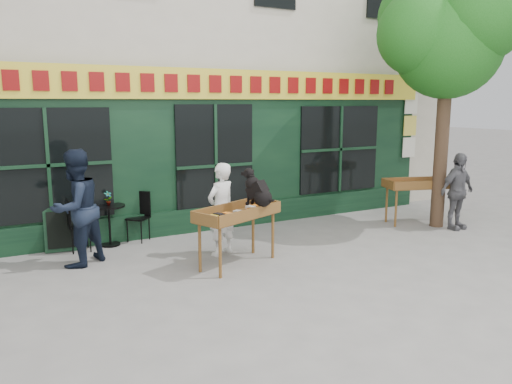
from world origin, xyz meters
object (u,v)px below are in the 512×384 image
Objects in this scene: dog at (258,186)px; woman at (221,209)px; book_cart_center at (238,216)px; man_right at (457,191)px; book_cart_right at (420,186)px; bistro_table at (109,217)px; man_left at (76,208)px.

woman is (-0.35, 0.70, -0.48)m from dog.
dog is 0.92m from woman.
book_cart_center is 1.01× the size of man_right.
book_cart_right reaches higher than bistro_table.
man_right is (4.73, -0.02, -0.48)m from dog.
dog is 4.52m from book_cart_right.
man_right is at bearing -51.40° from book_cart_right.
book_cart_right is at bearing 158.48° from woman.
woman is 1.00× the size of book_cart_right.
man_right reaches higher than bistro_table.
man_left is (-0.70, -0.90, 0.41)m from bistro_table.
dog is 3.03m from bistro_table.
dog is 0.37× the size of man_right.
woman is 2.13× the size of bistro_table.
book_cart_center is 1.00× the size of book_cart_right.
man_left is at bearing 132.25° from dog.
bistro_table is (-6.39, 1.45, -0.28)m from book_cart_right.
book_cart_right is at bearing -12.81° from bistro_table.
man_right is 7.50m from man_left.
dog is at bearing -30.04° from book_cart_center.
bistro_table is 1.21m from man_left.
dog is 0.37× the size of book_cart_right.
book_cart_right is (4.78, 0.03, 0.01)m from woman.
dog is 2.97m from man_left.
man_right is at bearing 150.05° from woman.
man_right reaches higher than book_cart_right.
man_right is at bearing -22.67° from book_cart_center.
woman is at bearing 94.65° from dog.
woman reaches higher than bistro_table.
woman reaches higher than book_cart_right.
man_left is (-2.30, 0.59, 0.14)m from woman.
book_cart_center is 2.69m from bistro_table.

